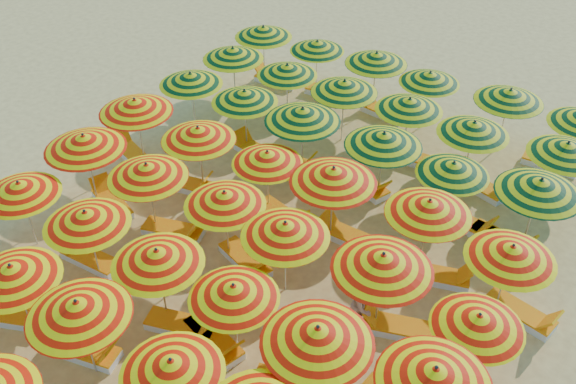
{
  "coord_description": "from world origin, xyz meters",
  "views": [
    {
      "loc": [
        7.11,
        -10.81,
        12.04
      ],
      "look_at": [
        0.0,
        0.5,
        1.6
      ],
      "focal_mm": 40.0,
      "sensor_mm": 36.0,
      "label": 1
    }
  ],
  "objects_px": {
    "umbrella_31": "(245,96)",
    "umbrella_27": "(333,175)",
    "umbrella_9": "(171,367)",
    "lounger_20": "(186,184)",
    "lounger_22": "(349,236)",
    "lounger_37": "(552,163)",
    "umbrella_33": "(384,139)",
    "lounger_19": "(131,153)",
    "umbrella_18": "(84,142)",
    "lounger_28": "(465,223)",
    "umbrella_8": "(78,309)",
    "lounger_6": "(86,351)",
    "umbrella_17": "(435,376)",
    "umbrella_25": "(198,134)",
    "umbrella_7": "(12,272)",
    "umbrella_12": "(20,189)",
    "lounger_18": "(397,327)",
    "lounger_36": "(383,111)",
    "lounger_29": "(502,240)",
    "umbrella_23": "(478,321)",
    "lounger_25": "(257,151)",
    "lounger_12": "(215,340)",
    "lounger_35": "(329,92)",
    "lounger_15": "(112,202)",
    "umbrella_28": "(429,207)",
    "lounger_30": "(304,118)",
    "umbrella_36": "(233,53)",
    "lounger_11": "(183,325)",
    "umbrella_26": "(267,158)",
    "lounger_21": "(283,216)",
    "umbrella_44": "(376,58)",
    "umbrella_30": "(191,79)",
    "umbrella_16": "(318,335)",
    "umbrella_46": "(510,96)",
    "umbrella_13": "(86,218)",
    "umbrella_22": "(383,262)",
    "lounger_16": "(174,230)",
    "beachgoer_b": "(363,305)",
    "umbrella_38": "(344,86)",
    "lounger_32": "(478,185)",
    "lounger_23": "(438,276)",
    "umbrella_24": "(135,106)",
    "lounger_10": "(90,258)",
    "lounger_27": "(366,184)",
    "lounger_24": "(521,313)",
    "umbrella_41": "(567,149)",
    "umbrella_37": "(287,70)",
    "umbrella_19": "(147,171)",
    "umbrella_42": "(263,32)",
    "lounger_17": "(246,260)",
    "lounger_33": "(528,197)",
    "umbrella_20": "(225,198)"
  },
  "relations": [
    {
      "from": "lounger_6",
      "to": "beachgoer_b",
      "type": "bearing_deg",
      "value": 27.32
    },
    {
      "from": "lounger_22",
      "to": "lounger_37",
      "type": "height_order",
      "value": "same"
    },
    {
      "from": "umbrella_17",
      "to": "lounger_11",
      "type": "bearing_deg",
      "value": -176.51
    },
    {
      "from": "umbrella_30",
      "to": "lounger_18",
      "type": "distance_m",
      "value": 10.82
    },
    {
      "from": "umbrella_20",
      "to": "lounger_35",
      "type": "relative_size",
      "value": 1.36
    },
    {
      "from": "umbrella_30",
      "to": "umbrella_16",
      "type": "bearing_deg",
      "value": -38.55
    },
    {
      "from": "lounger_12",
      "to": "lounger_19",
      "type": "bearing_deg",
      "value": 163.96
    },
    {
      "from": "umbrella_7",
      "to": "umbrella_12",
      "type": "relative_size",
      "value": 1.03
    },
    {
      "from": "lounger_15",
      "to": "umbrella_28",
      "type": "bearing_deg",
      "value": -142.88
    },
    {
      "from": "umbrella_31",
      "to": "umbrella_27",
      "type": "bearing_deg",
      "value": -27.95
    },
    {
      "from": "lounger_22",
      "to": "lounger_15",
      "type": "bearing_deg",
      "value": 20.83
    },
    {
      "from": "lounger_32",
      "to": "beachgoer_b",
      "type": "distance_m",
      "value": 6.78
    },
    {
      "from": "lounger_27",
      "to": "lounger_24",
      "type": "bearing_deg",
      "value": -2.0
    },
    {
      "from": "lounger_19",
      "to": "lounger_29",
      "type": "distance_m",
      "value": 11.82
    },
    {
      "from": "umbrella_19",
      "to": "lounger_27",
      "type": "height_order",
      "value": "umbrella_19"
    },
    {
      "from": "umbrella_36",
      "to": "lounger_16",
      "type": "bearing_deg",
      "value": -67.58
    },
    {
      "from": "umbrella_26",
      "to": "lounger_21",
      "type": "xyz_separation_m",
      "value": [
        0.6,
        -0.16,
        -1.72
      ]
    },
    {
      "from": "umbrella_13",
      "to": "lounger_17",
      "type": "bearing_deg",
      "value": 38.83
    },
    {
      "from": "umbrella_33",
      "to": "lounger_19",
      "type": "bearing_deg",
      "value": -163.32
    },
    {
      "from": "lounger_23",
      "to": "lounger_28",
      "type": "distance_m",
      "value": 2.38
    },
    {
      "from": "umbrella_18",
      "to": "lounger_35",
      "type": "relative_size",
      "value": 1.63
    },
    {
      "from": "umbrella_8",
      "to": "lounger_6",
      "type": "xyz_separation_m",
      "value": [
        -0.5,
        0.2,
        -1.92
      ]
    },
    {
      "from": "lounger_25",
      "to": "lounger_12",
      "type": "bearing_deg",
      "value": 128.51
    },
    {
      "from": "umbrella_12",
      "to": "umbrella_44",
      "type": "xyz_separation_m",
      "value": [
        4.61,
        11.44,
        0.12
      ]
    },
    {
      "from": "umbrella_22",
      "to": "umbrella_24",
      "type": "height_order",
      "value": "umbrella_22"
    },
    {
      "from": "lounger_30",
      "to": "lounger_35",
      "type": "distance_m",
      "value": 2.13
    },
    {
      "from": "umbrella_26",
      "to": "lounger_25",
      "type": "height_order",
      "value": "umbrella_26"
    },
    {
      "from": "umbrella_31",
      "to": "lounger_33",
      "type": "height_order",
      "value": "umbrella_31"
    },
    {
      "from": "umbrella_31",
      "to": "lounger_17",
      "type": "relative_size",
      "value": 1.26
    },
    {
      "from": "lounger_10",
      "to": "lounger_20",
      "type": "xyz_separation_m",
      "value": [
        0.09,
        3.9,
        0.0
      ]
    },
    {
      "from": "lounger_11",
      "to": "lounger_23",
      "type": "bearing_deg",
      "value": 30.47
    },
    {
      "from": "lounger_21",
      "to": "lounger_36",
      "type": "distance_m",
      "value": 6.81
    },
    {
      "from": "umbrella_23",
      "to": "lounger_19",
      "type": "xyz_separation_m",
      "value": [
        -12.22,
        2.45,
        -1.69
      ]
    },
    {
      "from": "umbrella_30",
      "to": "umbrella_46",
      "type": "relative_size",
      "value": 0.79
    },
    {
      "from": "umbrella_17",
      "to": "umbrella_25",
      "type": "relative_size",
      "value": 1.02
    },
    {
      "from": "lounger_6",
      "to": "lounger_29",
      "type": "relative_size",
      "value": 1.0
    },
    {
      "from": "umbrella_44",
      "to": "beachgoer_b",
      "type": "xyz_separation_m",
      "value": [
        4.3,
        -9.31,
        -1.28
      ]
    },
    {
      "from": "umbrella_41",
      "to": "lounger_29",
      "type": "xyz_separation_m",
      "value": [
        -0.66,
        -2.5,
        -1.84
      ]
    },
    {
      "from": "umbrella_9",
      "to": "lounger_20",
      "type": "height_order",
      "value": "umbrella_9"
    },
    {
      "from": "lounger_18",
      "to": "lounger_36",
      "type": "distance_m",
      "value": 9.94
    },
    {
      "from": "umbrella_13",
      "to": "umbrella_22",
      "type": "relative_size",
      "value": 0.8
    },
    {
      "from": "umbrella_37",
      "to": "umbrella_44",
      "type": "bearing_deg",
      "value": 44.27
    },
    {
      "from": "umbrella_23",
      "to": "umbrella_42",
      "type": "height_order",
      "value": "umbrella_42"
    },
    {
      "from": "umbrella_18",
      "to": "lounger_28",
      "type": "distance_m",
      "value": 10.94
    },
    {
      "from": "umbrella_38",
      "to": "lounger_32",
      "type": "height_order",
      "value": "umbrella_38"
    },
    {
      "from": "umbrella_17",
      "to": "umbrella_33",
      "type": "xyz_separation_m",
      "value": [
        -4.22,
        6.7,
        -0.0
      ]
    },
    {
      "from": "umbrella_27",
      "to": "lounger_12",
      "type": "bearing_deg",
      "value": -95.58
    },
    {
      "from": "lounger_23",
      "to": "lounger_25",
      "type": "bearing_deg",
      "value": 146.91
    },
    {
      "from": "lounger_12",
      "to": "lounger_16",
      "type": "distance_m",
      "value": 4.13
    },
    {
      "from": "umbrella_36",
      "to": "lounger_11",
      "type": "bearing_deg",
      "value": -60.88
    }
  ]
}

